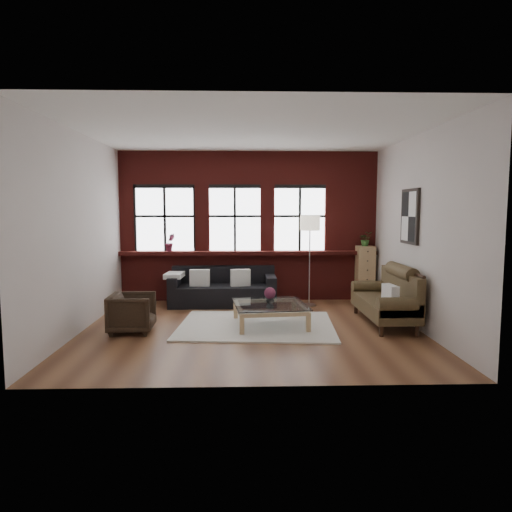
{
  "coord_description": "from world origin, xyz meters",
  "views": [
    {
      "loc": [
        -0.14,
        -7.41,
        1.97
      ],
      "look_at": [
        0.1,
        0.6,
        1.15
      ],
      "focal_mm": 32.0,
      "sensor_mm": 36.0,
      "label": 1
    }
  ],
  "objects_px": {
    "armchair": "(132,313)",
    "coffee_table": "(270,315)",
    "dark_sofa": "(223,286)",
    "vintage_settee": "(384,296)",
    "floor_lamp": "(310,257)",
    "drawer_chest": "(365,274)",
    "vase": "(270,300)"
  },
  "relations": [
    {
      "from": "armchair",
      "to": "coffee_table",
      "type": "bearing_deg",
      "value": -83.6
    },
    {
      "from": "armchair",
      "to": "coffee_table",
      "type": "distance_m",
      "value": 2.26
    },
    {
      "from": "dark_sofa",
      "to": "vase",
      "type": "bearing_deg",
      "value": -63.65
    },
    {
      "from": "vase",
      "to": "floor_lamp",
      "type": "xyz_separation_m",
      "value": [
        0.91,
        1.63,
        0.54
      ]
    },
    {
      "from": "armchair",
      "to": "drawer_chest",
      "type": "distance_m",
      "value": 5.03
    },
    {
      "from": "coffee_table",
      "to": "drawer_chest",
      "type": "distance_m",
      "value": 3.04
    },
    {
      "from": "armchair",
      "to": "floor_lamp",
      "type": "height_order",
      "value": "floor_lamp"
    },
    {
      "from": "dark_sofa",
      "to": "armchair",
      "type": "distance_m",
      "value": 2.48
    },
    {
      "from": "armchair",
      "to": "coffee_table",
      "type": "height_order",
      "value": "armchair"
    },
    {
      "from": "drawer_chest",
      "to": "floor_lamp",
      "type": "height_order",
      "value": "floor_lamp"
    },
    {
      "from": "vintage_settee",
      "to": "coffee_table",
      "type": "distance_m",
      "value": 2.0
    },
    {
      "from": "vase",
      "to": "coffee_table",
      "type": "bearing_deg",
      "value": 90.0
    },
    {
      "from": "coffee_table",
      "to": "drawer_chest",
      "type": "xyz_separation_m",
      "value": [
        2.17,
        2.08,
        0.41
      ]
    },
    {
      "from": "dark_sofa",
      "to": "floor_lamp",
      "type": "xyz_separation_m",
      "value": [
        1.77,
        -0.12,
        0.61
      ]
    },
    {
      "from": "armchair",
      "to": "drawer_chest",
      "type": "height_order",
      "value": "drawer_chest"
    },
    {
      "from": "vintage_settee",
      "to": "vase",
      "type": "xyz_separation_m",
      "value": [
        -1.98,
        -0.11,
        -0.04
      ]
    },
    {
      "from": "armchair",
      "to": "drawer_chest",
      "type": "bearing_deg",
      "value": -63.15
    },
    {
      "from": "armchair",
      "to": "floor_lamp",
      "type": "bearing_deg",
      "value": -59.95
    },
    {
      "from": "armchair",
      "to": "vase",
      "type": "height_order",
      "value": "armchair"
    },
    {
      "from": "dark_sofa",
      "to": "vintage_settee",
      "type": "distance_m",
      "value": 3.29
    },
    {
      "from": "dark_sofa",
      "to": "armchair",
      "type": "height_order",
      "value": "dark_sofa"
    },
    {
      "from": "coffee_table",
      "to": "vase",
      "type": "distance_m",
      "value": 0.27
    },
    {
      "from": "dark_sofa",
      "to": "drawer_chest",
      "type": "height_order",
      "value": "drawer_chest"
    },
    {
      "from": "drawer_chest",
      "to": "vintage_settee",
      "type": "bearing_deg",
      "value": -95.58
    },
    {
      "from": "armchair",
      "to": "coffee_table",
      "type": "relative_size",
      "value": 0.59
    },
    {
      "from": "drawer_chest",
      "to": "floor_lamp",
      "type": "bearing_deg",
      "value": -160.26
    },
    {
      "from": "vase",
      "to": "drawer_chest",
      "type": "relative_size",
      "value": 0.12
    },
    {
      "from": "vintage_settee",
      "to": "armchair",
      "type": "xyz_separation_m",
      "value": [
        -4.22,
        -0.43,
        -0.18
      ]
    },
    {
      "from": "armchair",
      "to": "floor_lamp",
      "type": "xyz_separation_m",
      "value": [
        3.14,
        1.95,
        0.68
      ]
    },
    {
      "from": "coffee_table",
      "to": "drawer_chest",
      "type": "bearing_deg",
      "value": 43.78
    },
    {
      "from": "armchair",
      "to": "drawer_chest",
      "type": "relative_size",
      "value": 0.58
    },
    {
      "from": "dark_sofa",
      "to": "coffee_table",
      "type": "height_order",
      "value": "dark_sofa"
    }
  ]
}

